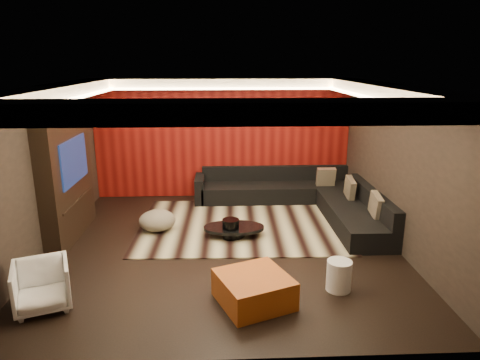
{
  "coord_description": "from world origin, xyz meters",
  "views": [
    {
      "loc": [
        -0.05,
        -7.01,
        3.19
      ],
      "look_at": [
        0.3,
        0.6,
        1.05
      ],
      "focal_mm": 32.0,
      "sensor_mm": 36.0,
      "label": 1
    }
  ],
  "objects_px": {
    "armchair": "(42,286)",
    "sectional_sofa": "(302,198)",
    "white_side_table": "(339,275)",
    "orange_ottoman": "(254,289)",
    "coffee_table": "(234,231)",
    "drum_stool": "(231,229)"
  },
  "relations": [
    {
      "from": "coffee_table",
      "to": "white_side_table",
      "type": "bearing_deg",
      "value": -53.94
    },
    {
      "from": "coffee_table",
      "to": "orange_ottoman",
      "type": "height_order",
      "value": "orange_ottoman"
    },
    {
      "from": "coffee_table",
      "to": "armchair",
      "type": "distance_m",
      "value": 3.45
    },
    {
      "from": "armchair",
      "to": "sectional_sofa",
      "type": "xyz_separation_m",
      "value": [
        4.17,
        3.71,
        -0.06
      ]
    },
    {
      "from": "white_side_table",
      "to": "armchair",
      "type": "relative_size",
      "value": 0.63
    },
    {
      "from": "coffee_table",
      "to": "sectional_sofa",
      "type": "bearing_deg",
      "value": 43.1
    },
    {
      "from": "armchair",
      "to": "drum_stool",
      "type": "bearing_deg",
      "value": 19.22
    },
    {
      "from": "drum_stool",
      "to": "armchair",
      "type": "distance_m",
      "value": 3.34
    },
    {
      "from": "drum_stool",
      "to": "white_side_table",
      "type": "bearing_deg",
      "value": -51.45
    },
    {
      "from": "drum_stool",
      "to": "sectional_sofa",
      "type": "xyz_separation_m",
      "value": [
        1.62,
        1.55,
        0.06
      ]
    },
    {
      "from": "sectional_sofa",
      "to": "white_side_table",
      "type": "bearing_deg",
      "value": -91.95
    },
    {
      "from": "drum_stool",
      "to": "orange_ottoman",
      "type": "distance_m",
      "value": 2.18
    },
    {
      "from": "armchair",
      "to": "sectional_sofa",
      "type": "distance_m",
      "value": 5.58
    },
    {
      "from": "white_side_table",
      "to": "orange_ottoman",
      "type": "height_order",
      "value": "white_side_table"
    },
    {
      "from": "orange_ottoman",
      "to": "armchair",
      "type": "height_order",
      "value": "armchair"
    },
    {
      "from": "orange_ottoman",
      "to": "coffee_table",
      "type": "bearing_deg",
      "value": 95.02
    },
    {
      "from": "orange_ottoman",
      "to": "armchair",
      "type": "bearing_deg",
      "value": 179.9
    },
    {
      "from": "armchair",
      "to": "coffee_table",
      "type": "bearing_deg",
      "value": 19.76
    },
    {
      "from": "coffee_table",
      "to": "sectional_sofa",
      "type": "relative_size",
      "value": 0.31
    },
    {
      "from": "drum_stool",
      "to": "white_side_table",
      "type": "height_order",
      "value": "white_side_table"
    },
    {
      "from": "coffee_table",
      "to": "orange_ottoman",
      "type": "relative_size",
      "value": 1.26
    },
    {
      "from": "orange_ottoman",
      "to": "white_side_table",
      "type": "bearing_deg",
      "value": 12.79
    }
  ]
}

